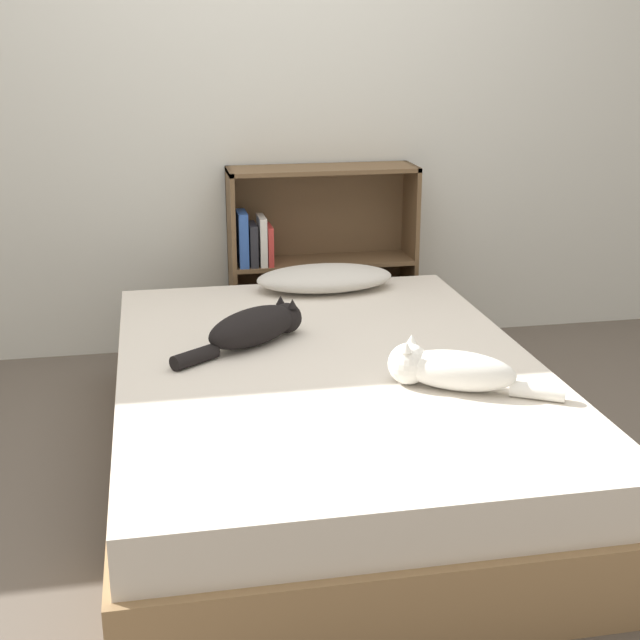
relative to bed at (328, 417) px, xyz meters
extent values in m
plane|color=brown|center=(0.00, 0.00, -0.20)|extent=(8.00, 8.00, 0.00)
cube|color=silver|center=(0.00, 1.40, 1.05)|extent=(8.00, 0.06, 2.50)
cube|color=#99754C|center=(0.00, 0.00, -0.08)|extent=(1.48, 2.09, 0.25)
cube|color=beige|center=(0.00, 0.00, 0.13)|extent=(1.43, 2.03, 0.17)
ellipsoid|color=beige|center=(0.16, 0.86, 0.26)|extent=(0.60, 0.30, 0.11)
ellipsoid|color=white|center=(0.35, -0.32, 0.27)|extent=(0.39, 0.31, 0.13)
sphere|color=white|center=(0.21, -0.24, 0.28)|extent=(0.13, 0.13, 0.13)
cone|color=white|center=(0.20, -0.27, 0.35)|extent=(0.04, 0.04, 0.03)
cone|color=white|center=(0.23, -0.21, 0.35)|extent=(0.04, 0.04, 0.03)
cylinder|color=white|center=(0.57, -0.44, 0.23)|extent=(0.17, 0.13, 0.05)
ellipsoid|color=black|center=(-0.23, 0.22, 0.28)|extent=(0.41, 0.36, 0.14)
sphere|color=black|center=(-0.10, 0.32, 0.27)|extent=(0.11, 0.11, 0.11)
cone|color=black|center=(-0.11, 0.35, 0.33)|extent=(0.04, 0.04, 0.03)
cone|color=black|center=(-0.08, 0.29, 0.33)|extent=(0.04, 0.04, 0.03)
cylinder|color=black|center=(-0.45, 0.06, 0.24)|extent=(0.18, 0.15, 0.05)
cube|color=brown|center=(-0.21, 1.23, 0.24)|extent=(0.02, 0.26, 0.90)
cube|color=brown|center=(0.65, 1.23, 0.24)|extent=(0.02, 0.26, 0.90)
cube|color=brown|center=(0.22, 1.23, -0.19)|extent=(0.88, 0.26, 0.02)
cube|color=brown|center=(0.22, 1.23, 0.68)|extent=(0.88, 0.26, 0.02)
cube|color=brown|center=(0.22, 1.23, 0.24)|extent=(0.84, 0.26, 0.02)
cube|color=brown|center=(0.22, 1.35, 0.24)|extent=(0.88, 0.02, 0.90)
cube|color=#2D519E|center=(-0.17, 1.19, 0.38)|extent=(0.04, 0.16, 0.25)
cube|color=#232328|center=(-0.12, 1.19, 0.35)|extent=(0.04, 0.16, 0.19)
cube|color=beige|center=(-0.08, 1.19, 0.37)|extent=(0.03, 0.16, 0.23)
cube|color=#B7332D|center=(-0.04, 1.19, 0.35)|extent=(0.02, 0.16, 0.18)
camera|label=1|loc=(-0.57, -2.82, 1.31)|focal=50.00mm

